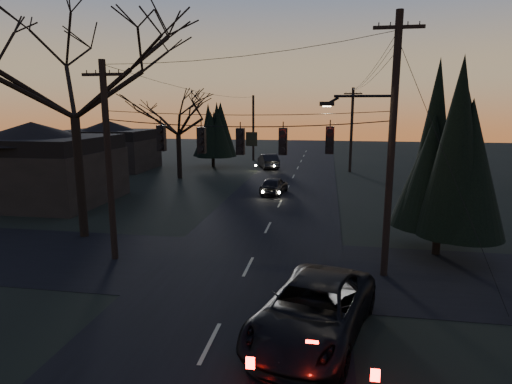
% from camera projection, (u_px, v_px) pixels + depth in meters
% --- Properties ---
extents(main_road, '(8.00, 120.00, 0.02)m').
position_uv_depth(main_road, '(276.00, 211.00, 27.63)').
color(main_road, black).
rests_on(main_road, ground).
extents(cross_road, '(60.00, 7.00, 0.02)m').
position_uv_depth(cross_road, '(248.00, 267.00, 17.95)').
color(cross_road, black).
rests_on(cross_road, ground).
extents(utility_pole_right, '(5.00, 0.30, 10.00)m').
position_uv_depth(utility_pole_right, '(383.00, 275.00, 17.07)').
color(utility_pole_right, black).
rests_on(utility_pole_right, ground).
extents(utility_pole_left, '(1.80, 0.30, 8.50)m').
position_uv_depth(utility_pole_left, '(115.00, 259.00, 18.92)').
color(utility_pole_left, black).
rests_on(utility_pole_left, ground).
extents(utility_pole_far_r, '(1.80, 0.30, 8.50)m').
position_uv_depth(utility_pole_far_r, '(350.00, 172.00, 44.16)').
color(utility_pole_far_r, black).
rests_on(utility_pole_far_r, ground).
extents(utility_pole_far_l, '(0.30, 0.30, 8.00)m').
position_uv_depth(utility_pole_far_l, '(253.00, 160.00, 53.75)').
color(utility_pole_far_l, black).
rests_on(utility_pole_far_l, ground).
extents(span_signal_assembly, '(11.50, 0.44, 1.51)m').
position_uv_depth(span_signal_assembly, '(242.00, 140.00, 16.95)').
color(span_signal_assembly, black).
rests_on(span_signal_assembly, ground).
extents(bare_tree_left, '(11.03, 11.03, 12.17)m').
position_uv_depth(bare_tree_left, '(71.00, 67.00, 20.57)').
color(bare_tree_left, black).
rests_on(bare_tree_left, ground).
extents(evergreen_right, '(3.92, 3.92, 7.57)m').
position_uv_depth(evergreen_right, '(444.00, 159.00, 18.65)').
color(evergreen_right, black).
rests_on(evergreen_right, ground).
extents(bare_tree_dist, '(7.34, 7.34, 8.12)m').
position_uv_depth(bare_tree_dist, '(178.00, 117.00, 39.18)').
color(bare_tree_dist, black).
rests_on(bare_tree_dist, ground).
extents(evergreen_dist, '(3.66, 3.66, 6.29)m').
position_uv_depth(evergreen_dist, '(213.00, 133.00, 47.32)').
color(evergreen_dist, black).
rests_on(evergreen_dist, ground).
extents(house_left_near, '(10.00, 8.00, 5.60)m').
position_uv_depth(house_left_near, '(35.00, 162.00, 29.82)').
color(house_left_near, black).
rests_on(house_left_near, ground).
extents(house_left_far, '(9.00, 7.00, 5.20)m').
position_uv_depth(house_left_far, '(109.00, 145.00, 45.82)').
color(house_left_far, black).
rests_on(house_left_far, ground).
extents(suv_near, '(4.17, 6.46, 1.65)m').
position_uv_depth(suv_near, '(313.00, 311.00, 12.33)').
color(suv_near, black).
rests_on(suv_near, ground).
extents(sedan_oncoming_a, '(2.07, 4.07, 1.33)m').
position_uv_depth(sedan_oncoming_a, '(274.00, 186.00, 32.84)').
color(sedan_oncoming_a, black).
rests_on(sedan_oncoming_a, ground).
extents(sedan_oncoming_b, '(3.08, 5.01, 1.56)m').
position_uv_depth(sedan_oncoming_b, '(268.00, 161.00, 46.73)').
color(sedan_oncoming_b, black).
rests_on(sedan_oncoming_b, ground).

